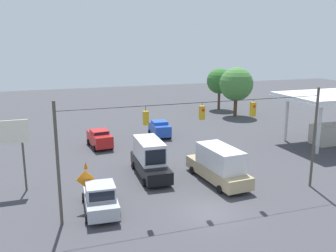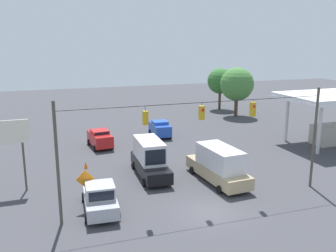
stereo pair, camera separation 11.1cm
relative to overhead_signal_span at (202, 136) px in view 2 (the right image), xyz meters
name	(u,v)px [view 2 (the right image)]	position (x,y,z in m)	size (l,w,h in m)	color
ground_plane	(209,212)	(0.05, 1.52, -4.98)	(140.00, 140.00, 0.00)	#3D3D42
overhead_signal_span	(202,136)	(0.00, 0.00, 0.00)	(19.55, 0.38, 8.01)	#4C473D
box_truck_black_withflow_mid	(150,158)	(1.87, -6.67, -3.45)	(2.57, 6.85, 3.14)	black
pickup_truck_silver_parked_shoulder	(100,197)	(7.07, -1.12, -4.00)	(2.51, 5.45, 2.12)	#A8AAB2
sedan_blue_oncoming_deep	(160,128)	(-2.99, -18.93, -3.96)	(2.24, 4.03, 1.95)	#234CB2
sedan_red_withflow_far	(100,138)	(4.60, -16.77, -3.98)	(2.44, 4.43, 1.92)	red
box_truck_tan_crossing_near	(219,165)	(-3.06, -3.32, -3.50)	(2.90, 7.35, 3.01)	tan
traffic_cone_nearest	(98,197)	(6.95, -2.74, -4.65)	(0.37, 0.37, 0.65)	orange
traffic_cone_second	(90,184)	(7.16, -5.50, -4.65)	(0.37, 0.37, 0.65)	orange
traffic_cone_third	(87,174)	(7.17, -7.79, -4.65)	(0.37, 0.37, 0.65)	orange
traffic_cone_fourth	(86,165)	(6.96, -10.22, -4.65)	(0.37, 0.37, 0.65)	orange
gas_station	(332,108)	(-20.11, -9.62, -0.84)	(11.19, 7.75, 5.70)	silver
roadside_billboard	(4,140)	(13.22, -6.60, -0.79)	(3.55, 0.16, 5.67)	#4C473D
work_zone_sign	(85,182)	(7.93, -1.73, -2.99)	(1.27, 0.06, 2.84)	slate
tree_horizon_left	(220,81)	(-17.99, -32.87, -0.22)	(4.25, 4.25, 6.91)	#4C3823
tree_horizon_right	(237,84)	(-17.78, -26.90, -0.08)	(5.07, 5.07, 7.46)	#4C3823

